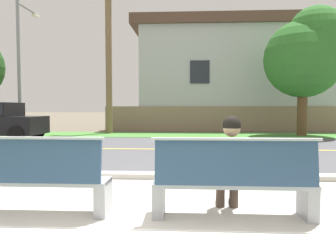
% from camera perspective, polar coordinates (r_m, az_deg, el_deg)
% --- Properties ---
extents(ground_plane, '(140.00, 140.00, 0.00)m').
position_cam_1_polar(ground_plane, '(11.67, -0.16, -3.70)').
color(ground_plane, '#665B4C').
extents(sidewalk_pavement, '(44.00, 3.60, 0.01)m').
position_cam_1_polar(sidewalk_pavement, '(4.25, -6.39, -15.59)').
color(sidewalk_pavement, beige).
rests_on(sidewalk_pavement, ground_plane).
extents(curb_edge, '(44.00, 0.30, 0.11)m').
position_cam_1_polar(curb_edge, '(6.10, -3.30, -9.36)').
color(curb_edge, '#ADA89E').
rests_on(curb_edge, ground_plane).
extents(street_asphalt, '(52.00, 8.00, 0.01)m').
position_cam_1_polar(street_asphalt, '(10.18, -0.66, -4.66)').
color(street_asphalt, '#515156').
rests_on(street_asphalt, ground_plane).
extents(road_centre_line, '(48.00, 0.14, 0.01)m').
position_cam_1_polar(road_centre_line, '(10.18, -0.66, -4.63)').
color(road_centre_line, '#E0CC4C').
rests_on(road_centre_line, ground_plane).
extents(far_verge_grass, '(48.00, 2.80, 0.02)m').
position_cam_1_polar(far_verge_grass, '(15.41, 0.65, -2.05)').
color(far_verge_grass, '#478438').
rests_on(far_verge_grass, ground_plane).
extents(bench_left, '(1.94, 0.48, 1.01)m').
position_cam_1_polar(bench_left, '(4.35, -23.55, -9.18)').
color(bench_left, '#9EA0A8').
rests_on(bench_left, ground_plane).
extents(bench_right, '(1.94, 0.48, 1.01)m').
position_cam_1_polar(bench_right, '(3.94, 11.68, -10.24)').
color(bench_right, '#9EA0A8').
rests_on(bench_right, ground_plane).
extents(seated_person_olive, '(0.52, 0.68, 1.25)m').
position_cam_1_polar(seated_person_olive, '(4.06, 11.14, -6.74)').
color(seated_person_olive, '#47382D').
rests_on(seated_person_olive, ground_plane).
extents(streetlamp, '(0.24, 2.10, 6.52)m').
position_cam_1_polar(streetlamp, '(17.31, -24.92, 10.68)').
color(streetlamp, gray).
rests_on(streetlamp, ground_plane).
extents(shade_tree_left, '(3.60, 3.60, 5.95)m').
position_cam_1_polar(shade_tree_left, '(16.36, 23.63, 11.53)').
color(shade_tree_left, brown).
rests_on(shade_tree_left, ground_plane).
extents(palm_tree_short, '(2.09, 1.98, 8.42)m').
position_cam_1_polar(palm_tree_short, '(17.38, -10.71, 21.01)').
color(palm_tree_short, brown).
rests_on(palm_tree_short, ground_plane).
extents(garden_wall, '(13.00, 0.36, 1.40)m').
position_cam_1_polar(garden_wall, '(18.36, 8.99, 0.89)').
color(garden_wall, gray).
rests_on(garden_wall, ground_plane).
extents(house_across_street, '(13.77, 6.91, 6.69)m').
position_cam_1_polar(house_across_street, '(21.86, 12.96, 8.24)').
color(house_across_street, '#B7BCC1').
rests_on(house_across_street, ground_plane).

